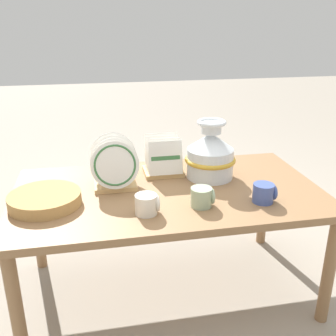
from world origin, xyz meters
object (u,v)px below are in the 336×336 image
object	(u,v)px
dish_rack_round_plates	(114,168)
wicker_charger_stack	(45,199)
ceramic_vase	(210,154)
mug_cobalt_glaze	(264,193)
mug_sage_glaze	(202,197)
mug_cream_glaze	(147,204)
dish_rack_square_plates	(163,162)

from	to	relation	value
dish_rack_round_plates	wicker_charger_stack	world-z (taller)	dish_rack_round_plates
ceramic_vase	mug_cobalt_glaze	size ratio (longest dim) A/B	2.94
wicker_charger_stack	mug_sage_glaze	distance (m)	0.69
ceramic_vase	dish_rack_round_plates	bearing A→B (deg)	-175.46
ceramic_vase	mug_cream_glaze	world-z (taller)	ceramic_vase
ceramic_vase	mug_cobalt_glaze	xyz separation A→B (m)	(0.15, -0.33, -0.08)
dish_rack_square_plates	mug_sage_glaze	xyz separation A→B (m)	(0.10, -0.41, -0.02)
dish_rack_round_plates	mug_sage_glaze	size ratio (longest dim) A/B	2.43
wicker_charger_stack	dish_rack_square_plates	bearing A→B (deg)	24.72
ceramic_vase	dish_rack_round_plates	world-z (taller)	ceramic_vase
dish_rack_round_plates	ceramic_vase	bearing A→B (deg)	4.54
mug_cream_glaze	mug_cobalt_glaze	xyz separation A→B (m)	(0.53, 0.01, 0.00)
mug_cream_glaze	dish_rack_square_plates	bearing A→B (deg)	71.24
wicker_charger_stack	mug_sage_glaze	world-z (taller)	mug_sage_glaze
dish_rack_round_plates	mug_cream_glaze	bearing A→B (deg)	-69.26
wicker_charger_stack	mug_cobalt_glaze	distance (m)	0.97
dish_rack_round_plates	mug_cobalt_glaze	bearing A→B (deg)	-24.26
mug_cobalt_glaze	wicker_charger_stack	bearing A→B (deg)	170.75
dish_rack_round_plates	mug_cream_glaze	world-z (taller)	dish_rack_round_plates
ceramic_vase	dish_rack_round_plates	xyz separation A→B (m)	(-0.49, -0.04, -0.02)
ceramic_vase	mug_sage_glaze	bearing A→B (deg)	-112.21
dish_rack_square_plates	mug_cobalt_glaze	distance (m)	0.57
dish_rack_square_plates	mug_cream_glaze	size ratio (longest dim) A/B	1.97
mug_cobalt_glaze	ceramic_vase	bearing A→B (deg)	115.14
dish_rack_square_plates	mug_cobalt_glaze	world-z (taller)	dish_rack_square_plates
mug_cream_glaze	mug_sage_glaze	bearing A→B (deg)	5.48
ceramic_vase	mug_cream_glaze	bearing A→B (deg)	-137.86
dish_rack_round_plates	mug_cream_glaze	size ratio (longest dim) A/B	2.43
ceramic_vase	wicker_charger_stack	size ratio (longest dim) A/B	0.95
ceramic_vase	mug_cream_glaze	size ratio (longest dim) A/B	2.94
mug_cobalt_glaze	mug_cream_glaze	bearing A→B (deg)	-178.84
dish_rack_square_plates	mug_cream_glaze	xyz separation A→B (m)	(-0.15, -0.43, -0.02)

